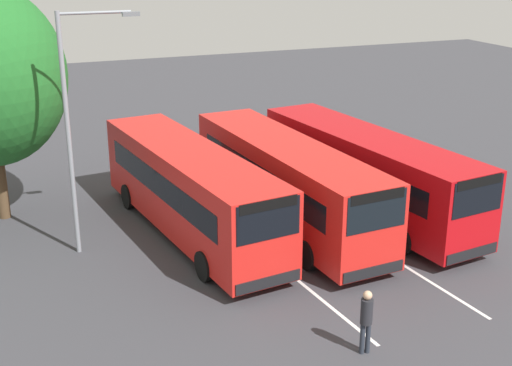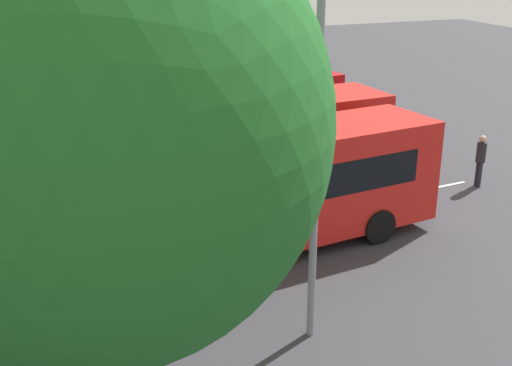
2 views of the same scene
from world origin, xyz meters
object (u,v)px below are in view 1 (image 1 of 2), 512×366
Objects in this scene: bus_center_left at (287,181)px; bus_far_left at (190,189)px; bus_center_right at (367,171)px; street_lamp at (75,119)px; pedestrian at (366,317)px.

bus_far_left is at bearing -102.82° from bus_center_left.
bus_center_right is 11.21m from street_lamp.
bus_center_left is 0.99× the size of bus_center_right.
bus_center_left is (0.54, 3.58, 0.00)m from bus_far_left.
street_lamp is (0.02, -3.84, 2.93)m from bus_far_left.
street_lamp is at bearing 38.75° from pedestrian.
bus_center_right is at bearing -23.81° from pedestrian.
pedestrian is at bearing -37.63° from bus_center_right.
bus_far_left is 1.01× the size of bus_center_left.
bus_far_left is at bearing -102.43° from bus_center_right.
bus_far_left is 1.41× the size of street_lamp.
pedestrian is at bearing -15.03° from bus_center_left.
street_lamp is (-0.52, -7.42, 2.93)m from bus_center_left.
bus_far_left is 9.43m from pedestrian.
bus_center_right is at bearing 84.05° from bus_center_left.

